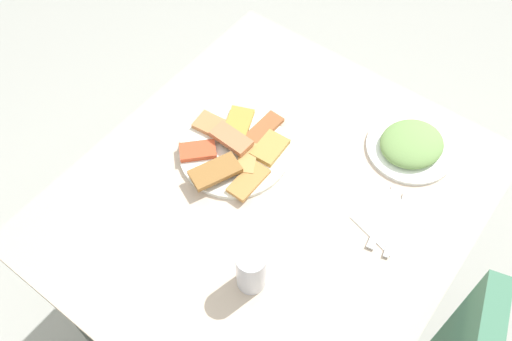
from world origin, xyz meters
The scene contains 8 objects.
ground_plane centered at (0.00, 0.00, 0.00)m, with size 6.00×6.00×0.00m, color #AEAEA6.
dining_table centered at (0.00, 0.00, 0.69)m, with size 1.05×0.93×0.77m.
pide_platter centered at (-0.05, -0.15, 0.78)m, with size 0.32×0.29×0.04m.
salad_plate_greens centered at (-0.34, 0.21, 0.79)m, with size 0.23×0.23×0.05m.
soda_can centered at (0.22, 0.10, 0.83)m, with size 0.07×0.07×0.12m, color silver.
paper_napkin centered at (-0.11, 0.27, 0.77)m, with size 0.13×0.13×0.00m, color white.
fork centered at (-0.11, 0.26, 0.78)m, with size 0.19×0.02×0.01m, color silver.
spoon centered at (-0.11, 0.29, 0.78)m, with size 0.19×0.01×0.01m, color silver.
Camera 1 is at (0.61, 0.41, 1.95)m, focal length 38.94 mm.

